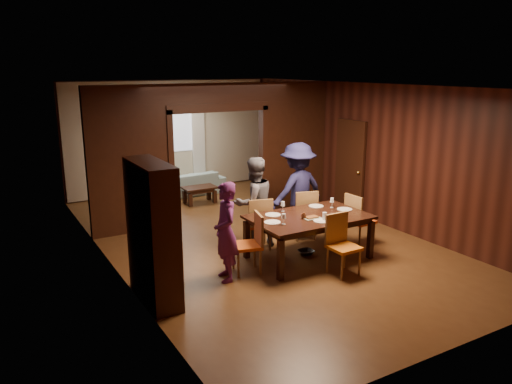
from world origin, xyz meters
TOP-DOWN VIEW (x-y plane):
  - floor at (0.00, 0.00)m, footprint 9.00×9.00m
  - ceiling at (0.00, 0.00)m, footprint 5.50×9.00m
  - room_walls at (0.00, 1.89)m, footprint 5.52×9.01m
  - person_purple at (-1.35, -1.39)m, footprint 0.47×0.63m
  - person_grey at (-0.26, -0.35)m, footprint 0.85×0.69m
  - person_navy at (0.79, -0.23)m, footprint 1.25×0.81m
  - sofa at (0.13, 3.85)m, footprint 2.03×0.91m
  - serving_bowl at (0.36, -1.14)m, footprint 0.28×0.28m
  - dining_table at (0.29, -1.30)m, footprint 2.00×1.25m
  - coffee_table at (0.11, 2.94)m, footprint 0.80×0.50m
  - chair_left at (-0.93, -1.30)m, footprint 0.54×0.54m
  - chair_right at (1.52, -1.22)m, footprint 0.46×0.46m
  - chair_far_l at (-0.22, -0.45)m, footprint 0.54×0.54m
  - chair_far_r at (0.81, -0.40)m, footprint 0.55×0.55m
  - chair_near at (0.36, -2.15)m, footprint 0.45×0.45m
  - hutch at (-2.53, -1.50)m, footprint 0.40×1.20m
  - door_right at (2.70, 0.50)m, footprint 0.06×0.90m
  - window_far at (0.00, 4.44)m, footprint 1.20×0.03m
  - curtain_left at (-0.75, 4.40)m, footprint 0.35×0.06m
  - curtain_right at (0.75, 4.40)m, footprint 0.35×0.06m
  - plate_left at (-0.45, -1.30)m, footprint 0.27×0.27m
  - plate_far_l at (-0.22, -0.95)m, footprint 0.27×0.27m
  - plate_far_r at (0.75, -0.88)m, footprint 0.27×0.27m
  - plate_right at (1.06, -1.30)m, footprint 0.27×0.27m
  - plate_near at (0.29, -1.65)m, footprint 0.27×0.27m
  - platter_a at (0.24, -1.44)m, footprint 0.30×0.20m
  - platter_b at (0.61, -1.61)m, footprint 0.30×0.20m
  - wineglass_left at (-0.35, -1.47)m, footprint 0.08×0.08m
  - wineglass_far at (0.05, -0.85)m, footprint 0.08×0.08m
  - wineglass_right at (0.95, -1.08)m, footprint 0.08×0.08m
  - tumbler at (0.35, -1.64)m, footprint 0.07×0.07m
  - condiment_jar at (0.11, -1.39)m, footprint 0.08×0.08m

SIDE VIEW (x-z plane):
  - floor at x=0.00m, z-range 0.00..0.00m
  - coffee_table at x=0.11m, z-range 0.00..0.40m
  - sofa at x=0.13m, z-range 0.00..0.58m
  - dining_table at x=0.29m, z-range 0.00..0.76m
  - chair_left at x=-0.93m, z-range 0.00..0.97m
  - chair_right at x=1.52m, z-range 0.00..0.97m
  - chair_far_l at x=-0.22m, z-range 0.00..0.97m
  - chair_far_r at x=0.81m, z-range 0.00..0.97m
  - chair_near at x=0.36m, z-range 0.00..0.97m
  - plate_left at x=-0.45m, z-range 0.76..0.77m
  - plate_far_l at x=-0.22m, z-range 0.76..0.77m
  - plate_far_r at x=0.75m, z-range 0.76..0.77m
  - plate_right at x=1.06m, z-range 0.76..0.77m
  - plate_near at x=0.29m, z-range 0.76..0.77m
  - person_purple at x=-1.35m, z-range 0.00..1.56m
  - platter_a at x=0.24m, z-range 0.76..0.80m
  - platter_b at x=0.61m, z-range 0.76..0.80m
  - serving_bowl at x=0.36m, z-range 0.76..0.83m
  - condiment_jar at x=0.11m, z-range 0.76..0.87m
  - tumbler at x=0.35m, z-range 0.76..0.90m
  - person_grey at x=-0.26m, z-range 0.00..1.68m
  - wineglass_left at x=-0.35m, z-range 0.76..0.94m
  - wineglass_far at x=0.05m, z-range 0.76..0.94m
  - wineglass_right at x=0.95m, z-range 0.76..0.94m
  - person_navy at x=0.79m, z-range 0.00..1.84m
  - hutch at x=-2.53m, z-range 0.00..2.00m
  - door_right at x=2.70m, z-range 0.00..2.10m
  - curtain_left at x=-0.75m, z-range 0.05..2.45m
  - curtain_right at x=0.75m, z-range 0.05..2.45m
  - room_walls at x=0.00m, z-range 0.06..2.96m
  - window_far at x=0.00m, z-range 1.05..2.35m
  - ceiling at x=0.00m, z-range 2.89..2.91m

